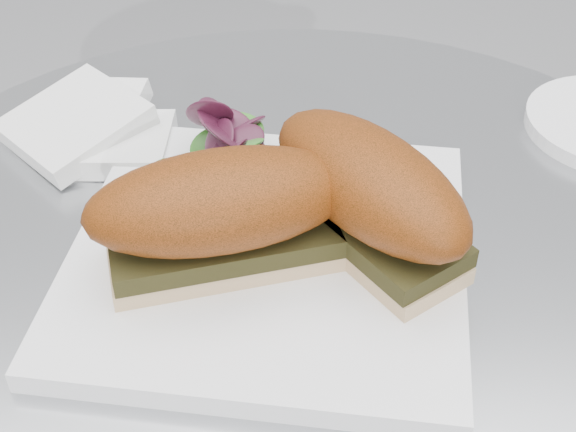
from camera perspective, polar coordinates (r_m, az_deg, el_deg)
name	(u,v)px	position (r m, az deg, el deg)	size (l,w,h in m)	color
plate	(269,252)	(0.56, -1.38, -2.61)	(0.27, 0.27, 0.02)	white
sandwich_left	(222,211)	(0.51, -4.73, 0.34)	(0.19, 0.11, 0.08)	tan
sandwich_right	(368,191)	(0.53, 5.71, 1.75)	(0.16, 0.19, 0.08)	tan
salad	(225,149)	(0.60, -4.48, 4.79)	(0.09, 0.09, 0.05)	#3E872C
napkin	(100,139)	(0.68, -13.24, 5.34)	(0.13, 0.13, 0.02)	white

